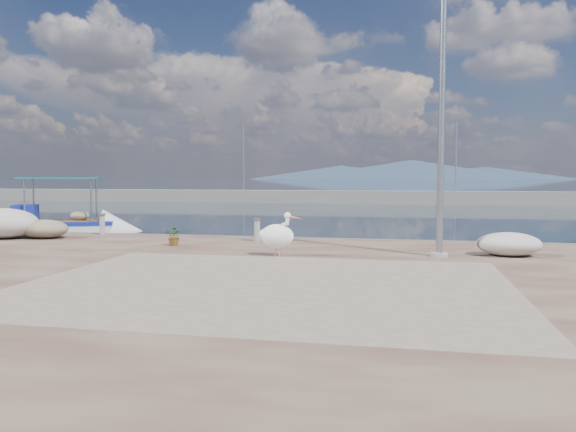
# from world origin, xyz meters

# --- Properties ---
(ground) EXTENTS (1400.00, 1400.00, 0.00)m
(ground) POSITION_xyz_m (0.00, 0.00, 0.00)
(ground) COLOR #162635
(ground) RESTS_ON ground
(quay) EXTENTS (44.00, 22.00, 0.50)m
(quay) POSITION_xyz_m (0.00, -6.00, 0.25)
(quay) COLOR #47241E
(quay) RESTS_ON ground
(quay_patch) EXTENTS (9.00, 7.00, 0.01)m
(quay_patch) POSITION_xyz_m (1.00, -3.00, 0.50)
(quay_patch) COLOR gray
(quay_patch) RESTS_ON quay
(breakwater) EXTENTS (120.00, 2.20, 7.50)m
(breakwater) POSITION_xyz_m (-0.00, 40.00, 0.60)
(breakwater) COLOR gray
(breakwater) RESTS_ON ground
(mountains) EXTENTS (370.00, 280.00, 22.00)m
(mountains) POSITION_xyz_m (4.39, 650.00, 9.51)
(mountains) COLOR #28384C
(mountains) RESTS_ON ground
(boat_left) EXTENTS (6.34, 4.15, 2.91)m
(boat_left) POSITION_xyz_m (-11.14, 8.75, 0.23)
(boat_left) COLOR white
(boat_left) RESTS_ON ground
(pelican) EXTENTS (1.18, 0.77, 1.12)m
(pelican) POSITION_xyz_m (0.38, 0.70, 1.03)
(pelican) COLOR tan
(pelican) RESTS_ON quay
(lamp_post) EXTENTS (0.44, 0.96, 7.00)m
(lamp_post) POSITION_xyz_m (4.38, 1.48, 3.80)
(lamp_post) COLOR gray
(lamp_post) RESTS_ON quay
(bollard_near) EXTENTS (0.24, 0.24, 0.73)m
(bollard_near) POSITION_xyz_m (-0.97, 3.76, 0.89)
(bollard_near) COLOR gray
(bollard_near) RESTS_ON quay
(bollard_far) EXTENTS (0.24, 0.24, 0.74)m
(bollard_far) POSITION_xyz_m (-6.75, 4.60, 0.90)
(bollard_far) COLOR gray
(bollard_far) RESTS_ON quay
(potted_plant) EXTENTS (0.61, 0.57, 0.54)m
(potted_plant) POSITION_xyz_m (-3.07, 2.24, 0.77)
(potted_plant) COLOR #33722D
(potted_plant) RESTS_ON quay
(net_pile_a) EXTENTS (2.40, 1.75, 0.98)m
(net_pile_a) POSITION_xyz_m (-9.34, 2.92, 0.99)
(net_pile_a) COLOR silver
(net_pile_a) RESTS_ON quay
(net_pile_d) EXTENTS (1.60, 1.20, 0.60)m
(net_pile_d) POSITION_xyz_m (6.12, 1.95, 0.80)
(net_pile_d) COLOR silver
(net_pile_d) RESTS_ON quay
(net_pile_b) EXTENTS (1.56, 1.22, 0.61)m
(net_pile_b) POSITION_xyz_m (-8.01, 3.20, 0.80)
(net_pile_b) COLOR tan
(net_pile_b) RESTS_ON quay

